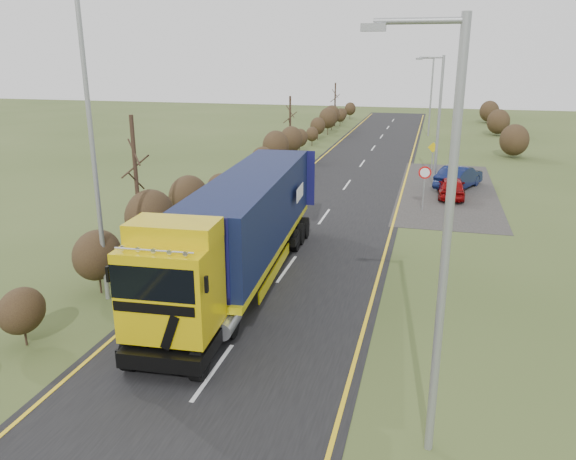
{
  "coord_description": "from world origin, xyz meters",
  "views": [
    {
      "loc": [
        5.4,
        -16.64,
        8.37
      ],
      "look_at": [
        0.29,
        3.1,
        1.98
      ],
      "focal_mm": 35.0,
      "sensor_mm": 36.0,
      "label": 1
    }
  ],
  "objects_px": {
    "car_red_hatchback": "(452,187)",
    "speed_sign": "(424,179)",
    "car_blue_sedan": "(459,177)",
    "lorry": "(243,225)",
    "streetlight_near": "(441,233)"
  },
  "relations": [
    {
      "from": "speed_sign",
      "to": "car_red_hatchback",
      "type": "bearing_deg",
      "value": 65.19
    },
    {
      "from": "lorry",
      "to": "car_blue_sedan",
      "type": "relative_size",
      "value": 3.26
    },
    {
      "from": "car_red_hatchback",
      "to": "speed_sign",
      "type": "distance_m",
      "value": 3.99
    },
    {
      "from": "car_red_hatchback",
      "to": "lorry",
      "type": "bearing_deg",
      "value": 63.09
    },
    {
      "from": "car_red_hatchback",
      "to": "car_blue_sedan",
      "type": "xyz_separation_m",
      "value": [
        0.49,
        2.77,
        0.09
      ]
    },
    {
      "from": "lorry",
      "to": "streetlight_near",
      "type": "bearing_deg",
      "value": -52.67
    },
    {
      "from": "lorry",
      "to": "streetlight_near",
      "type": "height_order",
      "value": "streetlight_near"
    },
    {
      "from": "lorry",
      "to": "car_red_hatchback",
      "type": "height_order",
      "value": "lorry"
    },
    {
      "from": "speed_sign",
      "to": "lorry",
      "type": "bearing_deg",
      "value": -117.0
    },
    {
      "from": "car_red_hatchback",
      "to": "car_blue_sedan",
      "type": "relative_size",
      "value": 0.85
    },
    {
      "from": "car_blue_sedan",
      "to": "lorry",
      "type": "bearing_deg",
      "value": 89.66
    },
    {
      "from": "streetlight_near",
      "to": "speed_sign",
      "type": "relative_size",
      "value": 3.6
    },
    {
      "from": "lorry",
      "to": "speed_sign",
      "type": "xyz_separation_m",
      "value": [
        6.31,
        12.39,
        -0.53
      ]
    },
    {
      "from": "lorry",
      "to": "speed_sign",
      "type": "distance_m",
      "value": 13.91
    },
    {
      "from": "speed_sign",
      "to": "car_blue_sedan",
      "type": "bearing_deg",
      "value": 71.42
    }
  ]
}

